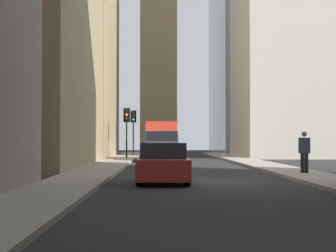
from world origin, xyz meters
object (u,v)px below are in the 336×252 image
Objects in this scene: delivery_truck at (161,141)px; pedestrian at (304,150)px; sedan_red at (163,164)px; traffic_light_far_junction at (133,122)px; traffic_light_midblock at (127,121)px.

delivery_truck is 18.63m from pedestrian.
traffic_light_far_junction reaches higher than sedan_red.
pedestrian is at bearing -58.11° from sedan_red.
pedestrian reaches higher than sedan_red.
traffic_light_far_junction is 29.75m from pedestrian.
delivery_truck is 4.07m from traffic_light_midblock.
delivery_truck is 1.57× the size of traffic_light_far_junction.
traffic_light_midblock reaches higher than pedestrian.
sedan_red is 7.03m from pedestrian.
traffic_light_far_junction is at bearing 4.52° from sedan_red.
sedan_red is at bearing -173.62° from traffic_light_midblock.
traffic_light_far_junction is at bearing -1.02° from traffic_light_midblock.
pedestrian is at bearing -163.36° from traffic_light_far_junction.
traffic_light_midblock reaches higher than sedan_red.
sedan_red is at bearing -180.00° from delivery_truck.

